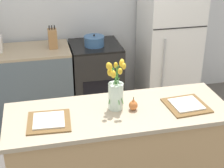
{
  "coord_description": "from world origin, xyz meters",
  "views": [
    {
      "loc": [
        -0.58,
        -2.3,
        2.27
      ],
      "look_at": [
        0.0,
        0.25,
        1.01
      ],
      "focal_mm": 55.0,
      "sensor_mm": 36.0,
      "label": 1
    }
  ],
  "objects_px": {
    "plate_setting_left": "(49,121)",
    "knife_block": "(53,39)",
    "stove_range": "(96,78)",
    "cooking_pot": "(94,41)",
    "plate_setting_right": "(186,105)",
    "refrigerator": "(169,38)",
    "flower_vase": "(116,91)",
    "pear_figurine": "(133,105)"
  },
  "relations": [
    {
      "from": "flower_vase",
      "to": "stove_range",
      "type": "bearing_deg",
      "value": 85.71
    },
    {
      "from": "refrigerator",
      "to": "plate_setting_left",
      "type": "bearing_deg",
      "value": -134.25
    },
    {
      "from": "knife_block",
      "to": "plate_setting_right",
      "type": "bearing_deg",
      "value": -59.81
    },
    {
      "from": "stove_range",
      "to": "flower_vase",
      "type": "relative_size",
      "value": 2.14
    },
    {
      "from": "cooking_pot",
      "to": "plate_setting_left",
      "type": "bearing_deg",
      "value": -111.64
    },
    {
      "from": "flower_vase",
      "to": "pear_figurine",
      "type": "xyz_separation_m",
      "value": [
        0.13,
        -0.06,
        -0.11
      ]
    },
    {
      "from": "stove_range",
      "to": "cooking_pot",
      "type": "relative_size",
      "value": 3.68
    },
    {
      "from": "stove_range",
      "to": "flower_vase",
      "type": "distance_m",
      "value": 1.67
    },
    {
      "from": "knife_block",
      "to": "plate_setting_left",
      "type": "bearing_deg",
      "value": -95.23
    },
    {
      "from": "refrigerator",
      "to": "cooking_pot",
      "type": "bearing_deg",
      "value": -177.28
    },
    {
      "from": "knife_block",
      "to": "flower_vase",
      "type": "bearing_deg",
      "value": -75.97
    },
    {
      "from": "flower_vase",
      "to": "cooking_pot",
      "type": "distance_m",
      "value": 1.51
    },
    {
      "from": "stove_range",
      "to": "flower_vase",
      "type": "height_order",
      "value": "flower_vase"
    },
    {
      "from": "pear_figurine",
      "to": "plate_setting_right",
      "type": "relative_size",
      "value": 0.34
    },
    {
      "from": "plate_setting_left",
      "to": "stove_range",
      "type": "bearing_deg",
      "value": 68.31
    },
    {
      "from": "plate_setting_left",
      "to": "knife_block",
      "type": "relative_size",
      "value": 1.27
    },
    {
      "from": "stove_range",
      "to": "cooking_pot",
      "type": "distance_m",
      "value": 0.51
    },
    {
      "from": "flower_vase",
      "to": "pear_figurine",
      "type": "height_order",
      "value": "flower_vase"
    },
    {
      "from": "pear_figurine",
      "to": "refrigerator",
      "type": "bearing_deg",
      "value": 59.86
    },
    {
      "from": "pear_figurine",
      "to": "cooking_pot",
      "type": "relative_size",
      "value": 0.48
    },
    {
      "from": "cooking_pot",
      "to": "knife_block",
      "type": "bearing_deg",
      "value": 174.34
    },
    {
      "from": "plate_setting_right",
      "to": "cooking_pot",
      "type": "xyz_separation_m",
      "value": [
        -0.48,
        1.6,
        0.06
      ]
    },
    {
      "from": "flower_vase",
      "to": "plate_setting_right",
      "type": "distance_m",
      "value": 0.6
    },
    {
      "from": "pear_figurine",
      "to": "stove_range",
      "type": "bearing_deg",
      "value": 90.51
    },
    {
      "from": "refrigerator",
      "to": "cooking_pot",
      "type": "height_order",
      "value": "refrigerator"
    },
    {
      "from": "flower_vase",
      "to": "plate_setting_right",
      "type": "xyz_separation_m",
      "value": [
        0.57,
        -0.1,
        -0.15
      ]
    },
    {
      "from": "refrigerator",
      "to": "plate_setting_right",
      "type": "distance_m",
      "value": 1.72
    },
    {
      "from": "plate_setting_left",
      "to": "plate_setting_right",
      "type": "distance_m",
      "value": 1.11
    },
    {
      "from": "plate_setting_right",
      "to": "cooking_pot",
      "type": "height_order",
      "value": "cooking_pot"
    },
    {
      "from": "refrigerator",
      "to": "flower_vase",
      "type": "distance_m",
      "value": 1.89
    },
    {
      "from": "plate_setting_left",
      "to": "plate_setting_right",
      "type": "relative_size",
      "value": 1.0
    },
    {
      "from": "plate_setting_right",
      "to": "knife_block",
      "type": "height_order",
      "value": "knife_block"
    },
    {
      "from": "knife_block",
      "to": "stove_range",
      "type": "bearing_deg",
      "value": -0.3
    },
    {
      "from": "plate_setting_right",
      "to": "stove_range",
      "type": "bearing_deg",
      "value": 105.45
    },
    {
      "from": "refrigerator",
      "to": "plate_setting_left",
      "type": "distance_m",
      "value": 2.3
    },
    {
      "from": "refrigerator",
      "to": "knife_block",
      "type": "relative_size",
      "value": 6.76
    },
    {
      "from": "stove_range",
      "to": "knife_block",
      "type": "xyz_separation_m",
      "value": [
        -0.5,
        0.0,
        0.56
      ]
    },
    {
      "from": "refrigerator",
      "to": "cooking_pot",
      "type": "relative_size",
      "value": 7.49
    },
    {
      "from": "stove_range",
      "to": "pear_figurine",
      "type": "height_order",
      "value": "pear_figurine"
    },
    {
      "from": "plate_setting_left",
      "to": "flower_vase",
      "type": "bearing_deg",
      "value": 10.23
    },
    {
      "from": "refrigerator",
      "to": "pear_figurine",
      "type": "relative_size",
      "value": 15.66
    },
    {
      "from": "stove_range",
      "to": "flower_vase",
      "type": "bearing_deg",
      "value": -94.29
    }
  ]
}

